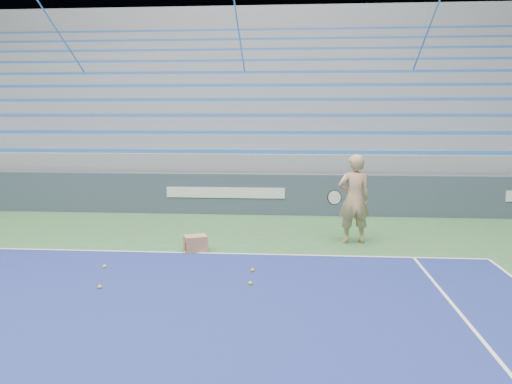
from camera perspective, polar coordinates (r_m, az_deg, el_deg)
sponsor_barrier at (r=13.59m, az=-3.42°, el=-0.18°), size 30.00×0.32×1.10m
bleachers at (r=19.11m, az=-1.13°, el=7.88°), size 31.00×9.15×7.30m
tennis_player at (r=10.61m, az=11.12°, el=-0.77°), size 0.98×0.90×1.87m
ball_box at (r=9.95m, az=-6.93°, el=-5.88°), size 0.52×0.47×0.32m
tennis_ball_0 at (r=8.03m, az=-0.66°, el=-10.40°), size 0.07×0.07×0.07m
tennis_ball_1 at (r=9.27m, az=-16.94°, el=-8.14°), size 0.07×0.07×0.07m
tennis_ball_2 at (r=8.23m, az=-17.43°, el=-10.32°), size 0.07×0.07×0.07m
tennis_ball_3 at (r=8.66m, az=-0.39°, el=-8.93°), size 0.07×0.07×0.07m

